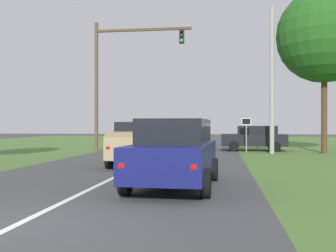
{
  "coord_description": "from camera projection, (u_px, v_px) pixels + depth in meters",
  "views": [
    {
      "loc": [
        3.63,
        -6.33,
        1.78
      ],
      "look_at": [
        0.47,
        16.51,
        1.72
      ],
      "focal_mm": 42.07,
      "sensor_mm": 36.0,
      "label": 1
    }
  ],
  "objects": [
    {
      "name": "keep_moving_sign",
      "position": [
        246.0,
        129.0,
        25.29
      ],
      "size": [
        0.6,
        0.09,
        2.36
      ],
      "color": "gray",
      "rests_on": "ground_plane"
    },
    {
      "name": "pickup_truck_lead",
      "position": [
        138.0,
        143.0,
        17.45
      ],
      "size": [
        2.4,
        5.33,
        1.91
      ],
      "color": "tan",
      "rests_on": "ground_plane"
    },
    {
      "name": "utility_pole_right",
      "position": [
        272.0,
        81.0,
        24.36
      ],
      "size": [
        0.28,
        0.28,
        9.08
      ],
      "primitive_type": "cylinder",
      "color": "#9E998E",
      "rests_on": "ground_plane"
    },
    {
      "name": "red_suv_near",
      "position": [
        175.0,
        151.0,
        11.31
      ],
      "size": [
        2.43,
        5.04,
        1.95
      ],
      "color": "navy",
      "rests_on": "ground_plane"
    },
    {
      "name": "crossing_suv_far",
      "position": [
        254.0,
        138.0,
        27.21
      ],
      "size": [
        4.43,
        2.19,
        1.72
      ],
      "color": "black",
      "rests_on": "ground_plane"
    },
    {
      "name": "oak_tree_right",
      "position": [
        324.0,
        36.0,
        24.67
      ],
      "size": [
        5.92,
        5.92,
        10.37
      ],
      "color": "#4C351E",
      "rests_on": "ground_plane"
    },
    {
      "name": "ground_plane",
      "position": [
        142.0,
        164.0,
        17.8
      ],
      "size": [
        120.0,
        120.0,
        0.0
      ],
      "primitive_type": "plane",
      "color": "#424244"
    },
    {
      "name": "lane_centre_stripe",
      "position": [
        14.0,
        226.0,
        6.9
      ],
      "size": [
        0.16,
        40.27,
        0.01
      ],
      "primitive_type": "cube",
      "color": "white",
      "rests_on": "ground_plane"
    },
    {
      "name": "traffic_light",
      "position": [
        118.0,
        68.0,
        26.86
      ],
      "size": [
        6.69,
        0.4,
        8.84
      ],
      "color": "brown",
      "rests_on": "ground_plane"
    }
  ]
}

